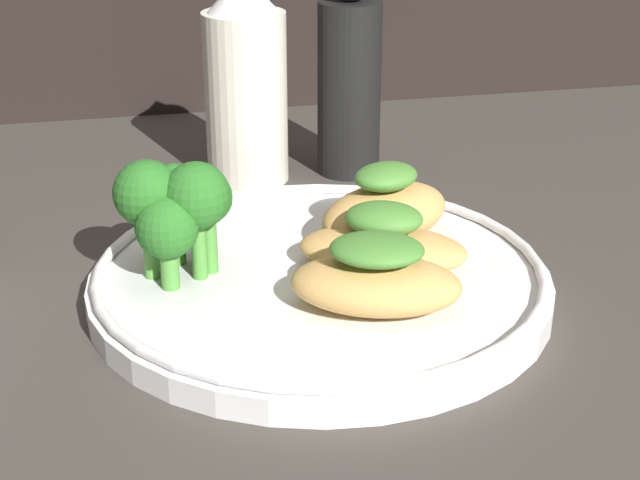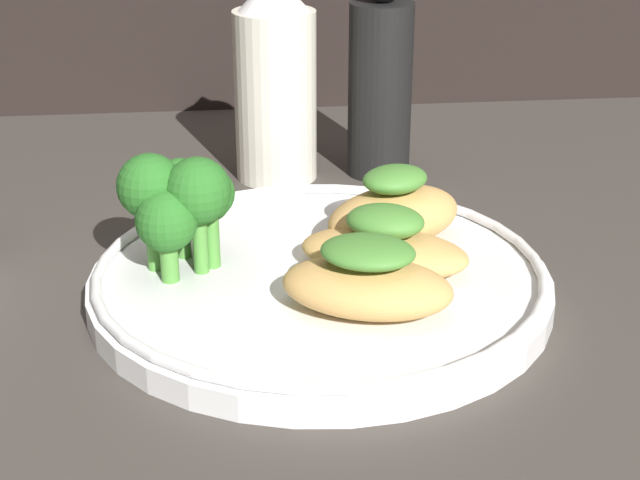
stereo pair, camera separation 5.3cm
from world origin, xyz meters
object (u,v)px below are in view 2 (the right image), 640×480
pepper_grinder (380,81)px  sauce_bottle (275,82)px  plate (320,280)px  broccoli_bunch (181,199)px

pepper_grinder → sauce_bottle: bearing=180.0°
plate → pepper_grinder: 21.01cm
plate → broccoli_bunch: bearing=169.6°
sauce_bottle → pepper_grinder: bearing=0.0°
sauce_bottle → pepper_grinder: (7.45, 0.00, -0.09)cm
broccoli_bunch → sauce_bottle: (6.20, 17.80, 1.44)cm
plate → pepper_grinder: (6.31, 19.15, 5.92)cm
sauce_bottle → plate: bearing=-86.6°
broccoli_bunch → pepper_grinder: 22.47cm
plate → broccoli_bunch: (-7.34, 1.34, 4.57)cm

